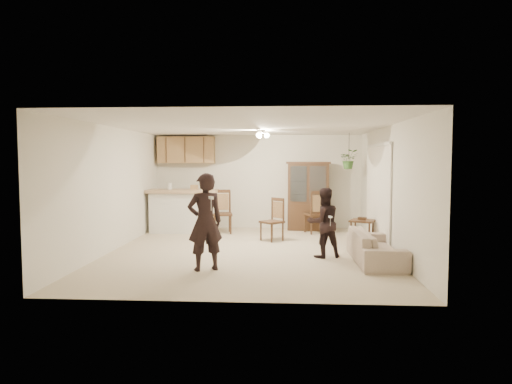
# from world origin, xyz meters

# --- Properties ---
(floor) EXTENTS (6.50, 6.50, 0.00)m
(floor) POSITION_xyz_m (0.00, 0.00, 0.00)
(floor) COLOR #BEAE8F
(floor) RESTS_ON ground
(ceiling) EXTENTS (5.50, 6.50, 0.02)m
(ceiling) POSITION_xyz_m (0.00, 0.00, 2.50)
(ceiling) COLOR silver
(ceiling) RESTS_ON wall_back
(wall_back) EXTENTS (5.50, 0.02, 2.50)m
(wall_back) POSITION_xyz_m (0.00, 3.25, 1.25)
(wall_back) COLOR beige
(wall_back) RESTS_ON ground
(wall_front) EXTENTS (5.50, 0.02, 2.50)m
(wall_front) POSITION_xyz_m (0.00, -3.25, 1.25)
(wall_front) COLOR beige
(wall_front) RESTS_ON ground
(wall_left) EXTENTS (0.02, 6.50, 2.50)m
(wall_left) POSITION_xyz_m (-2.75, 0.00, 1.25)
(wall_left) COLOR beige
(wall_left) RESTS_ON ground
(wall_right) EXTENTS (0.02, 6.50, 2.50)m
(wall_right) POSITION_xyz_m (2.75, 0.00, 1.25)
(wall_right) COLOR beige
(wall_right) RESTS_ON ground
(breakfast_bar) EXTENTS (1.60, 0.55, 1.00)m
(breakfast_bar) POSITION_xyz_m (-1.85, 2.35, 0.50)
(breakfast_bar) COLOR silver
(breakfast_bar) RESTS_ON floor
(bar_top) EXTENTS (1.75, 0.70, 0.08)m
(bar_top) POSITION_xyz_m (-1.85, 2.35, 1.05)
(bar_top) COLOR tan
(bar_top) RESTS_ON breakfast_bar
(upper_cabinets) EXTENTS (1.50, 0.34, 0.70)m
(upper_cabinets) POSITION_xyz_m (-1.90, 3.07, 2.10)
(upper_cabinets) COLOR olive
(upper_cabinets) RESTS_ON wall_back
(vertical_blinds) EXTENTS (0.06, 2.30, 2.10)m
(vertical_blinds) POSITION_xyz_m (2.71, 0.90, 1.10)
(vertical_blinds) COLOR silver
(vertical_blinds) RESTS_ON wall_right
(ceiling_fixture) EXTENTS (0.36, 0.36, 0.20)m
(ceiling_fixture) POSITION_xyz_m (0.20, 1.20, 2.40)
(ceiling_fixture) COLOR beige
(ceiling_fixture) RESTS_ON ceiling
(hanging_plant) EXTENTS (0.43, 0.37, 0.48)m
(hanging_plant) POSITION_xyz_m (2.30, 2.40, 1.85)
(hanging_plant) COLOR #285020
(hanging_plant) RESTS_ON ceiling
(plant_cord) EXTENTS (0.01, 0.01, 0.65)m
(plant_cord) POSITION_xyz_m (2.30, 2.40, 2.17)
(plant_cord) COLOR black
(plant_cord) RESTS_ON ceiling
(sofa) EXTENTS (0.75, 1.88, 0.73)m
(sofa) POSITION_xyz_m (2.35, -0.79, 0.37)
(sofa) COLOR beige
(sofa) RESTS_ON floor
(adult) EXTENTS (0.78, 0.67, 1.80)m
(adult) POSITION_xyz_m (-0.60, -1.57, 0.90)
(adult) COLOR black
(adult) RESTS_ON floor
(child) EXTENTS (0.78, 0.69, 1.35)m
(child) POSITION_xyz_m (1.45, -0.43, 0.68)
(child) COLOR black
(child) RESTS_ON floor
(china_hutch) EXTENTS (1.18, 0.58, 1.79)m
(china_hutch) POSITION_xyz_m (1.35, 2.93, 0.88)
(china_hutch) COLOR #3A2615
(china_hutch) RESTS_ON floor
(side_table) EXTENTS (0.63, 0.63, 0.59)m
(side_table) POSITION_xyz_m (2.40, 0.97, 0.28)
(side_table) COLOR #3A2615
(side_table) RESTS_ON floor
(chair_bar) EXTENTS (0.56, 0.56, 1.08)m
(chair_bar) POSITION_xyz_m (-0.84, 2.29, 0.31)
(chair_bar) COLOR #3A2615
(chair_bar) RESTS_ON floor
(chair_hutch_left) EXTENTS (0.61, 0.61, 0.97)m
(chair_hutch_left) POSITION_xyz_m (0.43, 1.30, 0.27)
(chair_hutch_left) COLOR #3A2615
(chair_hutch_left) RESTS_ON floor
(chair_hutch_right) EXTENTS (0.62, 0.62, 1.08)m
(chair_hutch_right) POSITION_xyz_m (1.49, 2.46, 0.30)
(chair_hutch_right) COLOR #3A2615
(chair_hutch_right) RESTS_ON floor
(controller_adult) EXTENTS (0.10, 0.15, 0.04)m
(controller_adult) POSITION_xyz_m (-0.44, -1.91, 1.24)
(controller_adult) COLOR white
(controller_adult) RESTS_ON adult
(controller_child) EXTENTS (0.07, 0.12, 0.04)m
(controller_child) POSITION_xyz_m (1.54, -0.72, 0.81)
(controller_child) COLOR white
(controller_child) RESTS_ON child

